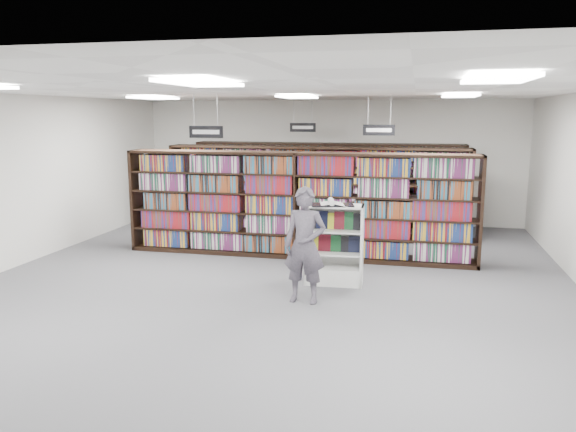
% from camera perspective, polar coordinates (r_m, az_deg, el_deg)
% --- Properties ---
extents(floor, '(12.00, 12.00, 0.00)m').
position_cam_1_polar(floor, '(9.50, -1.60, -7.03)').
color(floor, '#4E4E52').
rests_on(floor, ground).
extents(ceiling, '(10.00, 12.00, 0.10)m').
position_cam_1_polar(ceiling, '(9.08, -1.70, 12.64)').
color(ceiling, white).
rests_on(ceiling, wall_back).
extents(wall_back, '(10.00, 0.10, 3.20)m').
position_cam_1_polar(wall_back, '(15.00, 4.14, 5.56)').
color(wall_back, silver).
rests_on(wall_back, ground).
extents(wall_front, '(10.00, 0.10, 3.20)m').
position_cam_1_polar(wall_front, '(3.80, -25.36, -9.58)').
color(wall_front, silver).
rests_on(wall_front, ground).
extents(wall_left, '(0.10, 12.00, 3.20)m').
position_cam_1_polar(wall_left, '(11.47, -26.65, 3.05)').
color(wall_left, silver).
rests_on(wall_left, ground).
extents(bookshelf_row_near, '(7.00, 0.60, 2.10)m').
position_cam_1_polar(bookshelf_row_near, '(11.16, 0.94, 1.12)').
color(bookshelf_row_near, black).
rests_on(bookshelf_row_near, floor).
extents(bookshelf_row_mid, '(7.00, 0.60, 2.10)m').
position_cam_1_polar(bookshelf_row_mid, '(13.10, 2.76, 2.47)').
color(bookshelf_row_mid, black).
rests_on(bookshelf_row_mid, floor).
extents(bookshelf_row_far, '(7.00, 0.60, 2.10)m').
position_cam_1_polar(bookshelf_row_far, '(14.76, 3.93, 3.34)').
color(bookshelf_row_far, black).
rests_on(bookshelf_row_far, floor).
extents(aisle_sign_left, '(0.65, 0.02, 0.80)m').
position_cam_1_polar(aisle_sign_left, '(10.49, -8.33, 8.56)').
color(aisle_sign_left, '#B2B2B7').
rests_on(aisle_sign_left, ceiling).
extents(aisle_sign_right, '(0.65, 0.02, 0.80)m').
position_cam_1_polar(aisle_sign_right, '(11.81, 9.22, 8.72)').
color(aisle_sign_right, '#B2B2B7').
rests_on(aisle_sign_right, ceiling).
extents(aisle_sign_center, '(0.65, 0.02, 0.80)m').
position_cam_1_polar(aisle_sign_center, '(14.06, 1.51, 9.07)').
color(aisle_sign_center, '#B2B2B7').
rests_on(aisle_sign_center, ceiling).
extents(troffer_front_center, '(0.60, 1.20, 0.04)m').
position_cam_1_polar(troffer_front_center, '(6.22, -8.87, 13.24)').
color(troffer_front_center, white).
rests_on(troffer_front_center, ceiling).
extents(troffer_front_right, '(0.60, 1.20, 0.04)m').
position_cam_1_polar(troffer_front_right, '(5.83, 20.51, 12.93)').
color(troffer_front_right, white).
rests_on(troffer_front_right, ceiling).
extents(troffer_back_left, '(0.60, 1.20, 0.04)m').
position_cam_1_polar(troffer_back_left, '(12.01, -13.48, 11.60)').
color(troffer_back_left, white).
rests_on(troffer_back_left, ceiling).
extents(troffer_back_center, '(0.60, 1.20, 0.04)m').
position_cam_1_polar(troffer_back_center, '(11.02, 0.98, 12.01)').
color(troffer_back_center, white).
rests_on(troffer_back_center, ceiling).
extents(troffer_back_right, '(0.60, 1.20, 0.04)m').
position_cam_1_polar(troffer_back_right, '(10.81, 17.07, 11.61)').
color(troffer_back_right, white).
rests_on(troffer_back_right, ceiling).
extents(endcap_display, '(0.98, 0.53, 1.35)m').
position_cam_1_polar(endcap_display, '(9.54, 4.73, -4.05)').
color(endcap_display, white).
rests_on(endcap_display, floor).
extents(open_book, '(0.76, 0.54, 0.13)m').
position_cam_1_polar(open_book, '(9.28, 4.50, 1.28)').
color(open_book, black).
rests_on(open_book, endcap_display).
extents(shopper, '(0.67, 0.47, 1.77)m').
position_cam_1_polar(shopper, '(8.46, 1.73, -3.00)').
color(shopper, '#554F5A').
rests_on(shopper, floor).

